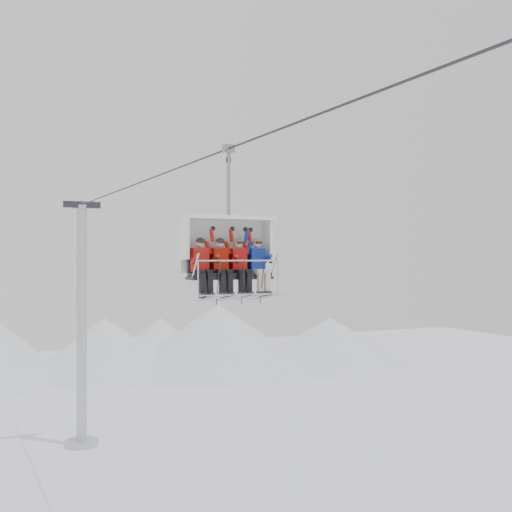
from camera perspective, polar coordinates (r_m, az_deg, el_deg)
name	(u,v)px	position (r m, az deg, el deg)	size (l,w,h in m)	color
ridgeline	(15,349)	(56.78, -20.61, -7.75)	(72.00, 21.00, 7.00)	white
lift_tower_right	(82,341)	(36.91, -15.23, -7.30)	(2.00, 1.80, 13.48)	#B2B5BA
haul_cable	(256,138)	(15.81, 0.00, 10.43)	(0.06, 0.06, 50.00)	#2C2C30
chairlift_carrier	(227,247)	(17.18, -2.62, 0.84)	(2.45, 1.17, 3.98)	black
skier_far_left	(201,264)	(16.58, -4.87, -0.75)	(0.42, 1.69, 1.66)	red
skier_center_left	(221,264)	(16.79, -3.11, -0.74)	(0.42, 1.69, 1.66)	#A81507
skier_center_right	(240,264)	(17.00, -1.43, -0.75)	(0.41, 1.69, 1.65)	#B8110E
skier_far_right	(258,264)	(17.24, 0.21, -0.73)	(0.42, 1.69, 1.66)	navy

